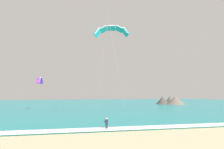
% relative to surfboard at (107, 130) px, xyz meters
% --- Properties ---
extents(sea, '(200.00, 120.00, 0.20)m').
position_rel_surfboard_xyz_m(sea, '(1.12, 58.80, 0.07)').
color(sea, teal).
rests_on(sea, ground).
extents(surf_foam, '(200.00, 2.52, 0.04)m').
position_rel_surfboard_xyz_m(surf_foam, '(1.12, -0.20, 0.19)').
color(surf_foam, white).
rests_on(surf_foam, sea).
extents(surfboard, '(0.92, 1.46, 0.09)m').
position_rel_surfboard_xyz_m(surfboard, '(0.00, 0.00, 0.00)').
color(surfboard, '#239EC6').
rests_on(surfboard, ground).
extents(kitesurfer, '(0.64, 0.64, 1.69)m').
position_rel_surfboard_xyz_m(kitesurfer, '(-0.01, 0.02, 0.91)').
color(kitesurfer, '#191E38').
rests_on(kitesurfer, ground).
extents(kite_primary, '(6.79, 10.27, 17.27)m').
position_rel_surfboard_xyz_m(kite_primary, '(2.56, 9.25, 17.34)').
color(kite_primary, teal).
extents(kite_distant, '(1.21, 5.25, 1.85)m').
position_rel_surfboard_xyz_m(kite_distant, '(-13.73, 29.21, 8.76)').
color(kite_distant, purple).
extents(headland_right, '(11.86, 10.42, 3.76)m').
position_rel_surfboard_xyz_m(headland_right, '(37.61, 50.25, 1.78)').
color(headland_right, '#665B51').
rests_on(headland_right, ground).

